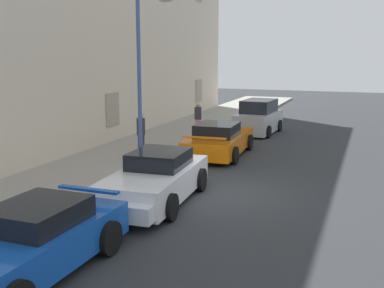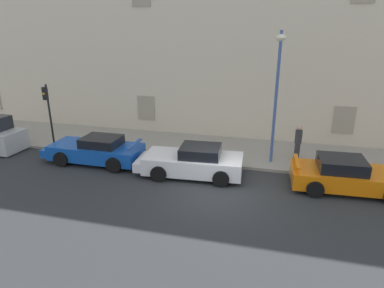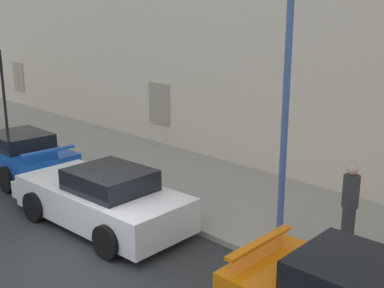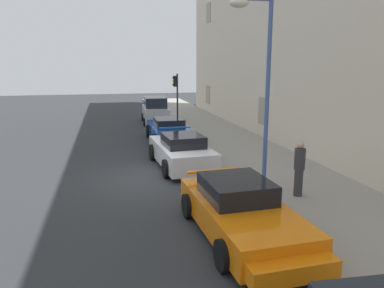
% 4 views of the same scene
% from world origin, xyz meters
% --- Properties ---
extents(ground_plane, '(80.00, 80.00, 0.00)m').
position_xyz_m(ground_plane, '(0.00, 0.00, 0.00)').
color(ground_plane, '#2B2D30').
extents(sidewalk, '(60.00, 4.31, 0.14)m').
position_xyz_m(sidewalk, '(0.00, 4.69, 0.07)').
color(sidewalk, gray).
rests_on(sidewalk, ground).
extents(sportscar_red_lead, '(4.86, 2.06, 1.33)m').
position_xyz_m(sportscar_red_lead, '(-6.44, 1.63, 0.61)').
color(sportscar_red_lead, '#144CB2').
rests_on(sportscar_red_lead, ground).
extents(sportscar_yellow_flank, '(4.85, 2.30, 1.40)m').
position_xyz_m(sportscar_yellow_flank, '(-1.46, 1.34, 0.62)').
color(sportscar_yellow_flank, white).
rests_on(sportscar_yellow_flank, ground).
extents(sportscar_white_middle, '(4.98, 2.32, 1.35)m').
position_xyz_m(sportscar_white_middle, '(5.33, 1.55, 0.60)').
color(sportscar_white_middle, orange).
rests_on(sportscar_white_middle, ground).
extents(hatchback_distant, '(3.78, 2.01, 1.75)m').
position_xyz_m(hatchback_distant, '(10.97, 1.25, 0.80)').
color(hatchback_distant, '#B2B7BC').
rests_on(hatchback_distant, ground).
extents(street_lamp, '(0.44, 1.42, 6.07)m').
position_xyz_m(street_lamp, '(2.05, 3.12, 4.30)').
color(street_lamp, '#3F5999').
rests_on(street_lamp, sidewalk).
extents(pedestrian_admiring, '(0.47, 0.47, 1.73)m').
position_xyz_m(pedestrian_admiring, '(3.27, 4.13, 1.03)').
color(pedestrian_admiring, '#333338').
rests_on(pedestrian_admiring, sidewalk).
extents(pedestrian_strolling, '(0.44, 0.44, 1.60)m').
position_xyz_m(pedestrian_strolling, '(8.68, 3.76, 0.96)').
color(pedestrian_strolling, pink).
rests_on(pedestrian_strolling, sidewalk).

